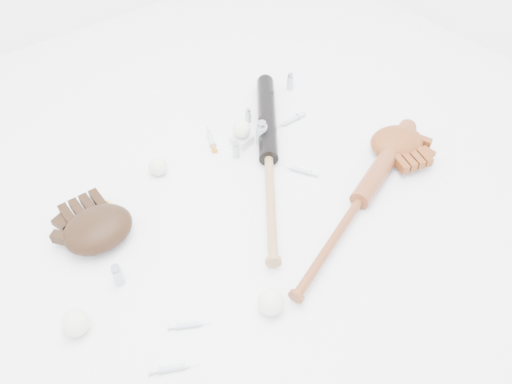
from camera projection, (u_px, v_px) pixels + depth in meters
bat_dark at (269, 157)px, 1.82m from camera, size 0.66×0.82×0.07m
bat_wood at (360, 200)px, 1.67m from camera, size 0.91×0.37×0.07m
glove_dark at (98, 229)px, 1.57m from camera, size 0.27×0.27×0.10m
glove_tan at (397, 142)px, 1.86m from camera, size 0.31×0.31×0.09m
trading_card at (108, 210)px, 1.69m from camera, size 0.07×0.09×0.00m
pedestal at (242, 140)px, 1.91m from camera, size 0.08×0.08×0.04m
baseball_on_pedestal at (242, 129)px, 1.87m from camera, size 0.07×0.07×0.07m
baseball_left at (76, 323)px, 1.36m from camera, size 0.08×0.08×0.08m
baseball_upper at (158, 166)px, 1.79m from camera, size 0.07×0.07×0.07m
baseball_mid at (271, 302)px, 1.40m from camera, size 0.08×0.08×0.08m
syringe_0 at (172, 368)px, 1.30m from camera, size 0.14×0.09×0.02m
syringe_1 at (301, 171)px, 1.81m from camera, size 0.10×0.15×0.02m
syringe_2 at (211, 139)px, 1.92m from camera, size 0.09×0.16×0.02m
syringe_3 at (399, 139)px, 1.93m from camera, size 0.09×0.15×0.02m
syringe_4 at (291, 120)px, 2.00m from camera, size 0.16×0.03×0.02m
syringe_5 at (188, 325)px, 1.39m from camera, size 0.13×0.09×0.02m
vial_0 at (290, 81)px, 2.14m from camera, size 0.03×0.03×0.08m
vial_1 at (248, 116)px, 1.99m from camera, size 0.02×0.02×0.06m
vial_2 at (236, 150)px, 1.84m from camera, size 0.03×0.03×0.07m
vial_3 at (261, 133)px, 1.88m from camera, size 0.04×0.04×0.10m
vial_4 at (118, 275)px, 1.46m from camera, size 0.03×0.03×0.08m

